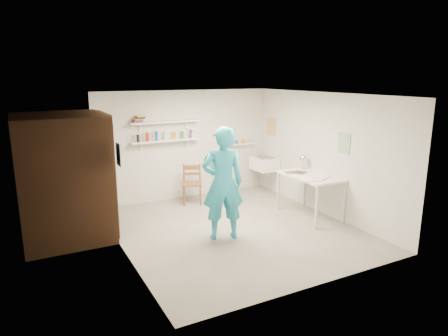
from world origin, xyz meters
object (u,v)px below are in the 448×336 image
belfast_sink (264,163)px  wooden_chair (192,184)px  work_table (310,196)px  desk_lamp (304,158)px  man (223,183)px  wall_clock (214,163)px

belfast_sink → wooden_chair: wooden_chair is taller
work_table → desk_lamp: 0.84m
man → work_table: man is taller
wooden_chair → work_table: wooden_chair is taller
belfast_sink → work_table: size_ratio=0.48×
belfast_sink → man: (-2.11, -1.95, 0.26)m
desk_lamp → belfast_sink: bearing=94.3°
wall_clock → desk_lamp: size_ratio=2.21×
man → work_table: size_ratio=1.54×
belfast_sink → desk_lamp: (0.10, -1.29, 0.35)m
man → wall_clock: man is taller
work_table → man: bearing=-175.6°
man → wooden_chair: (0.28, 1.97, -0.52)m
work_table → desk_lamp: size_ratio=8.00×
man → desk_lamp: size_ratio=12.29×
wall_clock → desk_lamp: bearing=26.5°
man → work_table: (2.00, 0.15, -0.54)m
belfast_sink → man: bearing=-137.3°
wall_clock → wooden_chair: wall_clock is taller
belfast_sink → man: man is taller
wall_clock → work_table: (2.06, -0.06, -0.86)m
wooden_chair → wall_clock: bearing=-77.8°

